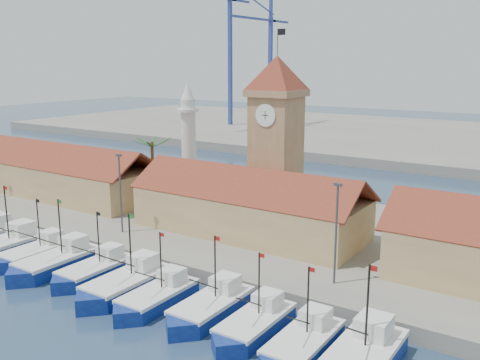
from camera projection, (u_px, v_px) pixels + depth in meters
The scene contains 20 objects.
ground at pixel (121, 311), 45.02m from camera, with size 400.00×400.00×0.00m, color #1B2E48.
quay at pixel (267, 229), 64.39m from camera, with size 140.00×32.00×1.50m, color gray.
terminal at pixel (441, 140), 134.34m from camera, with size 240.00×80.00×2.00m, color gray.
boat_1 at pixel (2, 248), 57.60m from camera, with size 3.87×10.59×8.01m.
boat_2 at pixel (34, 255), 56.05m from camera, with size 3.36×9.20×6.96m.
boat_3 at pixel (55, 264), 53.36m from camera, with size 3.70×10.13×7.66m.
boat_4 at pixel (94, 272), 51.50m from camera, with size 3.33×9.13×6.91m.
boat_5 at pixel (124, 286), 48.09m from camera, with size 3.73×10.23×7.74m.
boat_6 at pixel (155, 299), 45.68m from camera, with size 3.29×9.01×6.82m.
boat_7 at pixel (209, 309), 43.74m from camera, with size 3.46×9.48×7.18m.
boat_8 at pixel (253, 326), 40.97m from camera, with size 3.27×8.96×6.78m.
boat_9 at pixel (301, 346), 38.07m from camera, with size 3.30×9.05×6.85m.
hall_left at pixel (64, 178), 77.65m from camera, with size 31.20×10.13×7.61m.
hall_center at pixel (249, 211), 60.43m from camera, with size 27.04×10.13×7.61m.
clock_tower at pixel (276, 135), 63.57m from camera, with size 5.80×5.80×22.70m.
minaret at pixel (189, 141), 73.76m from camera, with size 3.00×3.00×16.30m.
palm_tree at pixel (153, 164), 75.58m from camera, with size 5.60×5.03×8.39m.
lamp_posts at pixel (210, 206), 53.10m from camera, with size 80.70×0.25×9.03m.
crane_blue_far at pixel (226, 39), 152.44m from camera, with size 1.00×35.96×43.64m.
crane_blue_near at pixel (268, 53), 153.17m from camera, with size 1.00×31.15×37.78m.
Camera 1 is at (31.27, -29.10, 20.61)m, focal length 40.00 mm.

